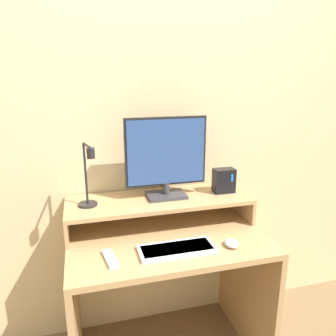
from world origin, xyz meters
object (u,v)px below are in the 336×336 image
Objects in this scene: keyboard at (177,249)px; remote_control at (110,259)px; router_dock at (224,181)px; mouse at (231,243)px; monitor at (166,157)px; desk_lamp at (88,181)px.

remote_control is (-0.32, 0.00, -0.00)m from keyboard.
remote_control is (-0.70, -0.32, -0.21)m from router_dock.
keyboard is 0.27m from mouse.
mouse reaches higher than keyboard.
monitor reaches higher than remote_control.
desk_lamp is 2.39× the size of router_dock.
router_dock is 0.42m from mouse.
monitor reaches higher than mouse.
desk_lamp reaches higher than keyboard.
monitor is at bearing 177.20° from router_dock.
desk_lamp is (-0.42, -0.05, -0.09)m from monitor.
router_dock is 1.60× the size of mouse.
monitor is at bearing 122.86° from mouse.
desk_lamp reaches higher than mouse.
monitor is 0.44m from desk_lamp.
keyboard is at bearing -35.93° from desk_lamp.
desk_lamp reaches higher than router_dock.
router_dock is 0.39× the size of keyboard.
keyboard is 2.34× the size of remote_control.
monitor is 5.11× the size of mouse.
desk_lamp is 2.15× the size of remote_control.
desk_lamp is at bearing 104.05° from remote_control.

